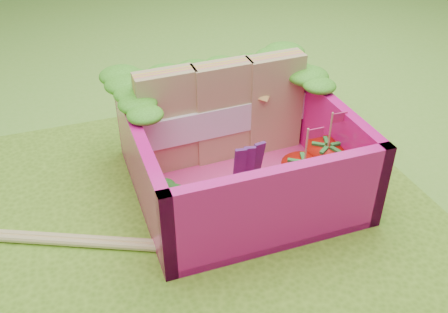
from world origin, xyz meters
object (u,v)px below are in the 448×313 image
bento_box (238,150)px  broccoli (171,201)px  sandwich_stack (223,113)px  chopsticks (31,237)px  strawberry_left (302,182)px  strawberry_right (326,165)px

bento_box → broccoli: (-0.51, -0.28, -0.06)m
sandwich_stack → chopsticks: (-1.30, -0.39, -0.36)m
sandwich_stack → broccoli: (-0.52, -0.58, -0.17)m
strawberry_left → chopsticks: size_ratio=0.27×
bento_box → strawberry_right: (0.50, -0.23, -0.08)m
broccoli → strawberry_left: bearing=-4.0°
bento_box → strawberry_left: size_ratio=2.53×
strawberry_left → chopsticks: bearing=171.2°
sandwich_stack → bento_box: bearing=-90.8°
strawberry_left → strawberry_right: bearing=26.0°
broccoli → chopsticks: (-0.79, 0.19, -0.20)m
sandwich_stack → strawberry_right: 0.75m
strawberry_right → bento_box: bearing=155.3°
bento_box → strawberry_right: strawberry_right is taller
bento_box → strawberry_left: (0.28, -0.33, -0.08)m
chopsticks → bento_box: bearing=3.9°
strawberry_left → chopsticks: strawberry_left is taller
strawberry_left → bento_box: bearing=130.4°
bento_box → sandwich_stack: (0.00, 0.30, 0.11)m
chopsticks → strawberry_left: bearing=-8.8°
broccoli → strawberry_left: size_ratio=0.61×
broccoli → chopsticks: 0.83m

